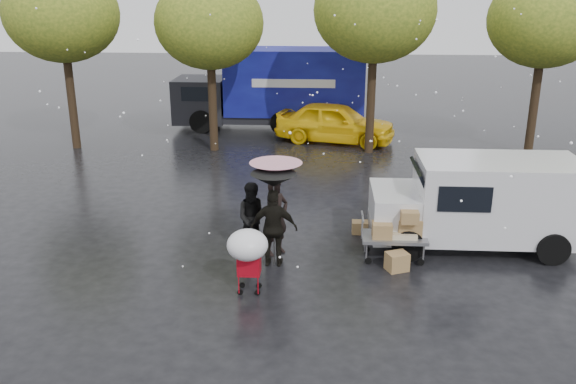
# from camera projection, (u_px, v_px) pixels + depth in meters

# --- Properties ---
(ground) EXTENTS (90.00, 90.00, 0.00)m
(ground) POSITION_uv_depth(u_px,v_px,m) (288.00, 262.00, 14.16)
(ground) COLOR black
(ground) RESTS_ON ground
(person_pink) EXTENTS (0.79, 0.79, 1.84)m
(person_pink) POSITION_uv_depth(u_px,v_px,m) (276.00, 217.00, 14.35)
(person_pink) COLOR black
(person_pink) RESTS_ON ground
(person_middle) EXTENTS (0.94, 0.79, 1.74)m
(person_middle) POSITION_uv_depth(u_px,v_px,m) (254.00, 218.00, 14.46)
(person_middle) COLOR black
(person_middle) RESTS_ON ground
(person_black) EXTENTS (1.08, 0.48, 1.82)m
(person_black) POSITION_uv_depth(u_px,v_px,m) (274.00, 228.00, 13.75)
(person_black) COLOR black
(person_black) RESTS_ON ground
(umbrella_pink) EXTENTS (1.22, 1.22, 2.26)m
(umbrella_pink) POSITION_uv_depth(u_px,v_px,m) (276.00, 169.00, 13.97)
(umbrella_pink) COLOR #4C4C4C
(umbrella_pink) RESTS_ON ground
(umbrella_black) EXTENTS (1.03, 1.03, 2.20)m
(umbrella_black) POSITION_uv_depth(u_px,v_px,m) (274.00, 180.00, 13.38)
(umbrella_black) COLOR #4C4C4C
(umbrella_black) RESTS_ON ground
(vendor_cart) EXTENTS (1.52, 0.80, 1.27)m
(vendor_cart) POSITION_uv_depth(u_px,v_px,m) (398.00, 230.00, 14.10)
(vendor_cart) COLOR slate
(vendor_cart) RESTS_ON ground
(shopping_cart) EXTENTS (0.84, 0.84, 1.46)m
(shopping_cart) POSITION_uv_depth(u_px,v_px,m) (248.00, 248.00, 12.33)
(shopping_cart) COLOR #B20A19
(shopping_cart) RESTS_ON ground
(white_van) EXTENTS (4.91, 2.18, 2.20)m
(white_van) POSITION_uv_depth(u_px,v_px,m) (480.00, 201.00, 14.71)
(white_van) COLOR silver
(white_van) RESTS_ON ground
(blue_truck) EXTENTS (8.30, 2.60, 3.50)m
(blue_truck) POSITION_uv_depth(u_px,v_px,m) (276.00, 89.00, 26.84)
(blue_truck) COLOR #0D0C62
(blue_truck) RESTS_ON ground
(box_ground_near) EXTENTS (0.58, 0.53, 0.42)m
(box_ground_near) POSITION_uv_depth(u_px,v_px,m) (397.00, 261.00, 13.71)
(box_ground_near) COLOR olive
(box_ground_near) RESTS_ON ground
(box_ground_far) EXTENTS (0.41, 0.32, 0.32)m
(box_ground_far) POSITION_uv_depth(u_px,v_px,m) (360.00, 227.00, 15.78)
(box_ground_far) COLOR olive
(box_ground_far) RESTS_ON ground
(yellow_taxi) EXTENTS (5.13, 3.08, 1.63)m
(yellow_taxi) POSITION_uv_depth(u_px,v_px,m) (335.00, 123.00, 24.69)
(yellow_taxi) COLOR yellow
(yellow_taxi) RESTS_ON ground
(tree_row) EXTENTS (21.60, 4.40, 7.12)m
(tree_row) POSITION_uv_depth(u_px,v_px,m) (292.00, 17.00, 22.01)
(tree_row) COLOR black
(tree_row) RESTS_ON ground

